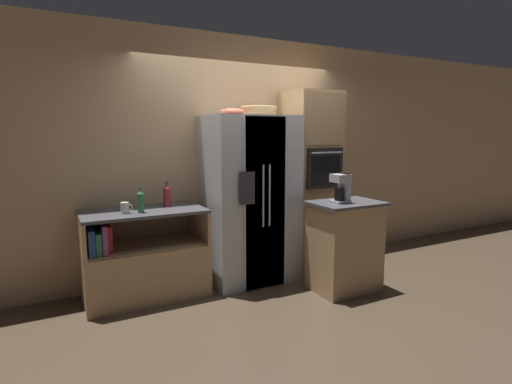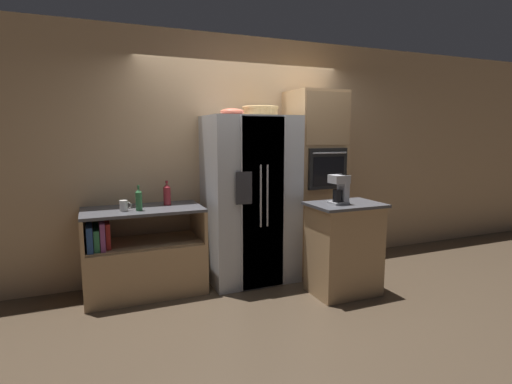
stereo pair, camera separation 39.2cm
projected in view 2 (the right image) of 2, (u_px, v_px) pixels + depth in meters
ground_plane at (258, 279)px, 4.62m from camera, size 20.00×20.00×0.00m
wall_back at (243, 156)px, 4.85m from camera, size 12.00×0.06×2.80m
counter_left at (143, 262)px, 4.19m from camera, size 1.21×0.64×0.91m
refrigerator at (250, 199)px, 4.53m from camera, size 0.98×0.76×1.87m
wall_oven at (314, 181)px, 4.90m from camera, size 0.61×0.64×2.17m
island_counter at (344, 248)px, 4.17m from camera, size 0.74×0.53×0.96m
wicker_basket at (260, 111)px, 4.48m from camera, size 0.41×0.41×0.11m
fruit_bowl at (232, 112)px, 4.27m from camera, size 0.26×0.26×0.07m
bottle_tall at (139, 200)px, 3.98m from camera, size 0.06×0.06×0.26m
bottle_short at (167, 194)px, 4.29m from camera, size 0.08×0.08×0.27m
mug at (124, 206)px, 3.96m from camera, size 0.11×0.08×0.11m
coffee_maker at (340, 188)px, 4.04m from camera, size 0.17×0.16×0.30m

